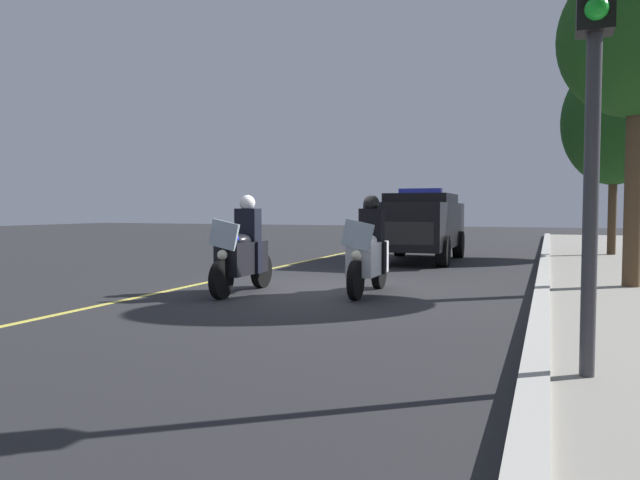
# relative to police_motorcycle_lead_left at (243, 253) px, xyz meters

# --- Properties ---
(ground_plane) EXTENTS (80.00, 80.00, 0.00)m
(ground_plane) POSITION_rel_police_motorcycle_lead_left_xyz_m (-1.02, 1.05, -0.70)
(ground_plane) COLOR #28282B
(curb_strip) EXTENTS (48.00, 0.24, 0.15)m
(curb_strip) POSITION_rel_police_motorcycle_lead_left_xyz_m (-1.02, 4.90, -0.62)
(curb_strip) COLOR #B7B5AD
(curb_strip) RESTS_ON ground
(lane_stripe_center) EXTENTS (48.00, 0.12, 0.01)m
(lane_stripe_center) POSITION_rel_police_motorcycle_lead_left_xyz_m (-1.02, -1.38, -0.70)
(lane_stripe_center) COLOR #E0D14C
(lane_stripe_center) RESTS_ON ground
(police_motorcycle_lead_left) EXTENTS (2.14, 0.57, 1.72)m
(police_motorcycle_lead_left) POSITION_rel_police_motorcycle_lead_left_xyz_m (0.00, 0.00, 0.00)
(police_motorcycle_lead_left) COLOR black
(police_motorcycle_lead_left) RESTS_ON ground
(police_motorcycle_lead_right) EXTENTS (2.14, 0.57, 1.72)m
(police_motorcycle_lead_right) POSITION_rel_police_motorcycle_lead_left_xyz_m (-0.70, 2.08, 0.00)
(police_motorcycle_lead_right) COLOR black
(police_motorcycle_lead_right) RESTS_ON ground
(police_suv) EXTENTS (4.94, 2.15, 2.05)m
(police_suv) POSITION_rel_police_motorcycle_lead_left_xyz_m (-7.48, 1.57, 0.37)
(police_suv) COLOR black
(police_suv) RESTS_ON ground
(traffic_light) EXTENTS (0.38, 0.28, 3.64)m
(traffic_light) POSITION_rel_police_motorcycle_lead_left_xyz_m (3.90, 5.30, 2.06)
(traffic_light) COLOR #38383D
(traffic_light) RESTS_ON sidewalk_strip
(tree_mid_block) EXTENTS (2.66, 2.66, 5.77)m
(tree_mid_block) POSITION_rel_police_motorcycle_lead_left_xyz_m (-2.58, 6.36, 3.74)
(tree_mid_block) COLOR #4C3823
(tree_mid_block) RESTS_ON sidewalk_strip
(tree_far_back) EXTENTS (3.01, 3.01, 5.89)m
(tree_far_back) POSITION_rel_police_motorcycle_lead_left_xyz_m (-10.60, 6.75, 3.38)
(tree_far_back) COLOR #42301E
(tree_far_back) RESTS_ON sidewalk_strip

